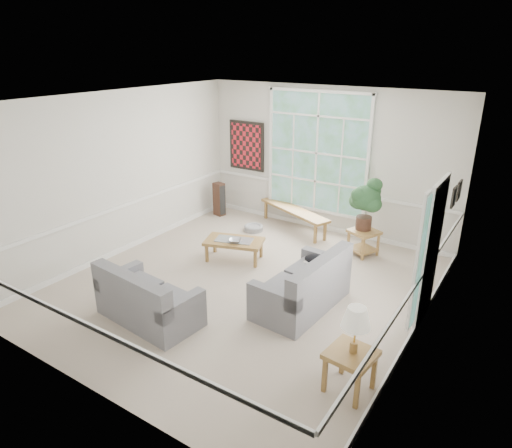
{
  "coord_description": "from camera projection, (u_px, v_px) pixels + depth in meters",
  "views": [
    {
      "loc": [
        3.81,
        -5.49,
        3.72
      ],
      "look_at": [
        0.1,
        0.2,
        1.05
      ],
      "focal_mm": 32.0,
      "sensor_mm": 36.0,
      "label": 1
    }
  ],
  "objects": [
    {
      "name": "floor",
      "position": [
        244.0,
        285.0,
        7.58
      ],
      "size": [
        5.5,
        6.0,
        0.01
      ],
      "primitive_type": "cube",
      "color": "#AD9D8D",
      "rests_on": "ground"
    },
    {
      "name": "loveseat_front",
      "position": [
        149.0,
        294.0,
        6.51
      ],
      "size": [
        1.59,
        0.93,
        0.83
      ],
      "primitive_type": "cube",
      "rotation": [
        0.0,
        0.0,
        -0.1
      ],
      "color": "slate",
      "rests_on": "floor"
    },
    {
      "name": "coffee_table",
      "position": [
        234.0,
        250.0,
        8.42
      ],
      "size": [
        1.18,
        0.88,
        0.39
      ],
      "primitive_type": "cube",
      "rotation": [
        0.0,
        0.0,
        0.33
      ],
      "color": "olive",
      "rests_on": "floor"
    },
    {
      "name": "houseplant",
      "position": [
        365.0,
        204.0,
        8.41
      ],
      "size": [
        0.66,
        0.66,
        1.01
      ],
      "primitive_type": null,
      "rotation": [
        0.0,
        0.0,
        -0.14
      ],
      "color": "#224826",
      "rests_on": "end_table"
    },
    {
      "name": "window_back",
      "position": [
        317.0,
        153.0,
        9.38
      ],
      "size": [
        2.3,
        0.08,
        2.4
      ],
      "primitive_type": "cube",
      "color": "white",
      "rests_on": "wall_back"
    },
    {
      "name": "floor_speaker",
      "position": [
        219.0,
        199.0,
        10.58
      ],
      "size": [
        0.28,
        0.24,
        0.77
      ],
      "primitive_type": "cube",
      "rotation": [
        0.0,
        0.0,
        -0.22
      ],
      "color": "#382016",
      "rests_on": "floor"
    },
    {
      "name": "cat",
      "position": [
        316.0,
        260.0,
        7.26
      ],
      "size": [
        0.44,
        0.36,
        0.18
      ],
      "primitive_type": "ellipsoid",
      "rotation": [
        0.0,
        0.0,
        0.27
      ],
      "color": "black",
      "rests_on": "loveseat_right"
    },
    {
      "name": "wall_left",
      "position": [
        121.0,
        174.0,
        8.43
      ],
      "size": [
        0.02,
        6.0,
        3.0
      ],
      "primitive_type": "cube",
      "color": "silver",
      "rests_on": "ground"
    },
    {
      "name": "wall_back",
      "position": [
        326.0,
        161.0,
        9.37
      ],
      "size": [
        5.5,
        0.02,
        3.0
      ],
      "primitive_type": "cube",
      "color": "silver",
      "rests_on": "ground"
    },
    {
      "name": "wall_right",
      "position": [
        427.0,
        238.0,
        5.63
      ],
      "size": [
        0.02,
        6.0,
        3.0
      ],
      "primitive_type": "cube",
      "color": "silver",
      "rests_on": "ground"
    },
    {
      "name": "ceiling",
      "position": [
        242.0,
        99.0,
        6.48
      ],
      "size": [
        5.5,
        6.0,
        0.02
      ],
      "primitive_type": "cube",
      "color": "white",
      "rests_on": "ground"
    },
    {
      "name": "wall_art",
      "position": [
        246.0,
        146.0,
        10.28
      ],
      "size": [
        0.9,
        0.06,
        1.1
      ],
      "primitive_type": "cube",
      "color": "maroon",
      "rests_on": "wall_back"
    },
    {
      "name": "window_bench",
      "position": [
        294.0,
        219.0,
        9.83
      ],
      "size": [
        1.92,
        1.09,
        0.45
      ],
      "primitive_type": "cube",
      "rotation": [
        0.0,
        0.0,
        -0.4
      ],
      "color": "olive",
      "rests_on": "floor"
    },
    {
      "name": "pewter_bowl",
      "position": [
        235.0,
        240.0,
        8.24
      ],
      "size": [
        0.38,
        0.38,
        0.07
      ],
      "primitive_type": "imported",
      "rotation": [
        0.0,
        0.0,
        0.45
      ],
      "color": "gray",
      "rests_on": "coffee_table"
    },
    {
      "name": "pet_bed",
      "position": [
        254.0,
        228.0,
        9.79
      ],
      "size": [
        0.55,
        0.55,
        0.12
      ],
      "primitive_type": "cylinder",
      "rotation": [
        0.0,
        0.0,
        -0.44
      ],
      "color": "gray",
      "rests_on": "floor"
    },
    {
      "name": "entry_door",
      "position": [
        430.0,
        253.0,
        6.28
      ],
      "size": [
        0.08,
        0.9,
        2.1
      ],
      "primitive_type": "cube",
      "color": "white",
      "rests_on": "floor"
    },
    {
      "name": "wall_front",
      "position": [
        78.0,
        277.0,
        4.69
      ],
      "size": [
        5.5,
        0.02,
        3.0
      ],
      "primitive_type": "cube",
      "color": "silver",
      "rests_on": "ground"
    },
    {
      "name": "loveseat_right",
      "position": [
        302.0,
        280.0,
        6.82
      ],
      "size": [
        0.95,
        1.67,
        0.88
      ],
      "primitive_type": "cube",
      "rotation": [
        0.0,
        0.0,
        -0.07
      ],
      "color": "slate",
      "rests_on": "floor"
    },
    {
      "name": "end_table",
      "position": [
        363.0,
        242.0,
        8.62
      ],
      "size": [
        0.64,
        0.64,
        0.49
      ],
      "primitive_type": "cube",
      "rotation": [
        0.0,
        0.0,
        -0.43
      ],
      "color": "olive",
      "rests_on": "floor"
    },
    {
      "name": "wall_frame_near",
      "position": [
        453.0,
        197.0,
        7.0
      ],
      "size": [
        0.04,
        0.26,
        0.32
      ],
      "primitive_type": "cube",
      "color": "black",
      "rests_on": "wall_right"
    },
    {
      "name": "side_table",
      "position": [
        350.0,
        371.0,
        5.19
      ],
      "size": [
        0.56,
        0.56,
        0.52
      ],
      "primitive_type": "cube",
      "rotation": [
        0.0,
        0.0,
        -0.12
      ],
      "color": "olive",
      "rests_on": "floor"
    },
    {
      "name": "table_lamp",
      "position": [
        355.0,
        330.0,
        5.0
      ],
      "size": [
        0.36,
        0.36,
        0.57
      ],
      "primitive_type": null,
      "rotation": [
        0.0,
        0.0,
        -0.09
      ],
      "color": "white",
      "rests_on": "side_table"
    },
    {
      "name": "door_sidelight",
      "position": [
        419.0,
        263.0,
        5.76
      ],
      "size": [
        0.08,
        0.26,
        1.9
      ],
      "primitive_type": "cube",
      "color": "white",
      "rests_on": "wall_right"
    },
    {
      "name": "wall_frame_far",
      "position": [
        458.0,
        190.0,
        7.31
      ],
      "size": [
        0.04,
        0.26,
        0.32
      ],
      "primitive_type": "cube",
      "color": "black",
      "rests_on": "wall_right"
    }
  ]
}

